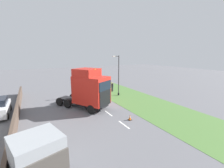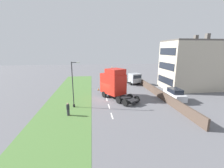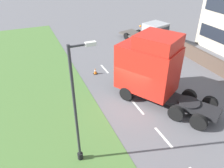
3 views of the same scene
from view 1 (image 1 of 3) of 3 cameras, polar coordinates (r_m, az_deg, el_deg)
ground_plane at (r=19.51m, az=-4.77°, el=-8.62°), size 120.00×120.00×0.00m
grass_verge at (r=22.49m, az=9.39°, el=-5.98°), size 7.00×44.00×0.01m
lane_markings at (r=20.12m, az=-5.60°, el=-8.00°), size 0.16×14.60×0.00m
boundary_wall at (r=17.88m, az=-32.60°, el=-10.04°), size 0.25×24.00×1.35m
lorry_cab at (r=18.29m, az=-8.59°, el=-1.92°), size 5.78×7.28×5.09m
flatbed_truck at (r=9.02m, az=-25.28°, el=-25.59°), size 3.83×6.50×2.62m
lamp_post at (r=23.96m, az=2.36°, el=2.62°), size 1.26×0.29×6.42m
pedestrian at (r=26.97m, az=0.12°, el=-1.16°), size 0.39×0.39×1.64m
traffic_cone_lead at (r=15.79m, az=6.84°, el=-12.53°), size 0.36×0.36×0.58m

